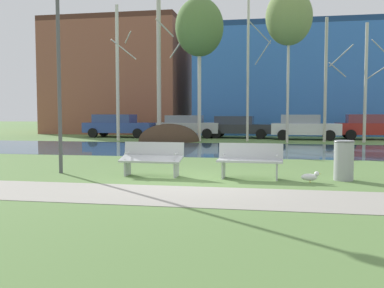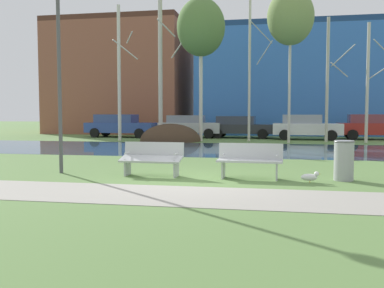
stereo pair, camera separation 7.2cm
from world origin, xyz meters
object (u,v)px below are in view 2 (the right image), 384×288
at_px(trash_bin, 344,160).
at_px(parked_sedan_second_silver, 190,126).
at_px(seagull, 310,177).
at_px(bench_right, 250,160).
at_px(streetlamp, 59,44).
at_px(parked_van_nearest_blue, 120,125).
at_px(parked_wagon_fourth_white, 306,127).
at_px(parked_hatch_third_dark, 240,126).
at_px(bench_left, 152,158).
at_px(parked_suv_fifth_red, 376,126).

height_order(trash_bin, parked_sedan_second_silver, parked_sedan_second_silver).
bearing_deg(seagull, bench_right, 167.17).
xyz_separation_m(streetlamp, parked_van_nearest_blue, (-4.65, 17.26, -2.65)).
height_order(bench_right, parked_wagon_fourth_white, parked_wagon_fourth_white).
bearing_deg(seagull, parked_hatch_third_dark, 99.63).
xyz_separation_m(bench_left, bench_right, (2.51, 0.00, 0.00)).
xyz_separation_m(bench_right, parked_sedan_second_silver, (-5.02, 17.86, 0.32)).
bearing_deg(parked_suv_fifth_red, parked_hatch_third_dark, 178.09).
height_order(bench_left, parked_hatch_third_dark, parked_hatch_third_dark).
distance_m(bench_left, streetlamp, 3.96).
xyz_separation_m(bench_left, seagull, (3.93, -0.32, -0.34)).
distance_m(bench_right, trash_bin, 2.24).
bearing_deg(bench_right, parked_van_nearest_blue, 119.33).
height_order(seagull, parked_suv_fifth_red, parked_suv_fifth_red).
bearing_deg(bench_left, trash_bin, 1.82).
distance_m(trash_bin, parked_sedan_second_silver, 19.14).
relative_size(bench_left, parked_wagon_fourth_white, 0.39).
relative_size(seagull, parked_sedan_second_silver, 0.11).
xyz_separation_m(bench_right, trash_bin, (2.24, 0.15, 0.03)).
distance_m(seagull, streetlamp, 7.34).
distance_m(trash_bin, parked_suv_fifth_red, 18.11).
bearing_deg(parked_wagon_fourth_white, parked_sedan_second_silver, 172.16).
height_order(parked_van_nearest_blue, parked_suv_fifth_red, parked_suv_fifth_red).
distance_m(bench_left, trash_bin, 4.75).
bearing_deg(streetlamp, parked_suv_fifth_red, 56.12).
distance_m(streetlamp, parked_van_nearest_blue, 18.07).
xyz_separation_m(parked_van_nearest_blue, parked_hatch_third_dark, (8.07, 0.61, -0.05)).
distance_m(bench_right, parked_wagon_fourth_white, 17.01).
distance_m(bench_left, parked_wagon_fourth_white, 17.55).
bearing_deg(parked_wagon_fourth_white, parked_suv_fifth_red, 11.63).
distance_m(trash_bin, parked_hatch_third_dark, 18.25).
relative_size(bench_left, trash_bin, 1.67).
bearing_deg(trash_bin, bench_right, -176.14).
bearing_deg(parked_van_nearest_blue, seagull, -57.71).
bearing_deg(parked_sedan_second_silver, parked_wagon_fourth_white, -7.84).
height_order(bench_left, parked_wagon_fourth_white, parked_wagon_fourth_white).
height_order(bench_left, parked_sedan_second_silver, parked_sedan_second_silver).
height_order(trash_bin, parked_hatch_third_dark, parked_hatch_third_dark).
bearing_deg(seagull, parked_sedan_second_silver, 109.52).
relative_size(trash_bin, parked_sedan_second_silver, 0.23).
height_order(parked_van_nearest_blue, parked_hatch_third_dark, parked_van_nearest_blue).
bearing_deg(seagull, parked_suv_fifth_red, 73.64).
xyz_separation_m(parked_van_nearest_blue, parked_wagon_fourth_white, (12.22, -0.54, -0.00)).
relative_size(bench_left, parked_suv_fifth_red, 0.34).
xyz_separation_m(seagull, parked_sedan_second_silver, (-6.44, 18.18, 0.66)).
bearing_deg(parked_sedan_second_silver, parked_hatch_third_dark, 2.06).
bearing_deg(parked_sedan_second_silver, parked_van_nearest_blue, -174.04).
distance_m(bench_right, parked_hatch_third_dark, 18.06).
xyz_separation_m(trash_bin, streetlamp, (-7.34, -0.05, 2.96)).
relative_size(parked_van_nearest_blue, parked_hatch_third_dark, 1.09).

